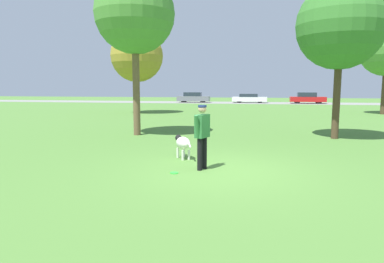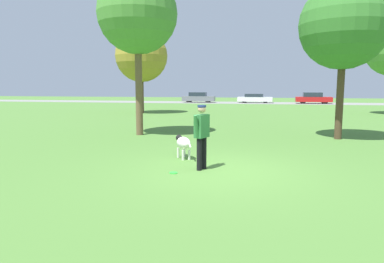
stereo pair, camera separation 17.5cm
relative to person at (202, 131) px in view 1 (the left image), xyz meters
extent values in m
plane|color=#4C7A33|center=(0.45, -0.11, -0.99)|extent=(120.00, 120.00, 0.00)
cube|color=gray|center=(0.45, 37.48, -0.98)|extent=(120.00, 6.00, 0.01)
cylinder|color=black|center=(0.04, 0.11, -0.57)|extent=(0.17, 0.17, 0.83)
cylinder|color=black|center=(-0.04, -0.11, -0.57)|extent=(0.17, 0.17, 0.83)
cube|color=#2D7038|center=(0.00, 0.00, 0.14)|extent=(0.36, 0.48, 0.59)
cylinder|color=#2D7038|center=(0.09, 0.22, 0.14)|extent=(0.16, 0.23, 0.60)
cylinder|color=#2D7038|center=(-0.09, -0.22, 0.14)|extent=(0.16, 0.23, 0.60)
sphere|color=tan|center=(0.00, 0.00, 0.57)|extent=(0.27, 0.27, 0.21)
cylinder|color=navy|center=(0.00, 0.00, 0.65)|extent=(0.28, 0.28, 0.06)
ellipsoid|color=silver|center=(-0.76, 1.20, -0.51)|extent=(0.67, 0.76, 0.35)
ellipsoid|color=black|center=(-0.86, 1.35, -0.58)|extent=(0.31, 0.30, 0.19)
sphere|color=black|center=(-0.98, 1.53, -0.42)|extent=(0.27, 0.27, 0.20)
cylinder|color=silver|center=(-0.95, 1.32, -0.84)|extent=(0.10, 0.10, 0.30)
cylinder|color=silver|center=(-0.79, 1.42, -0.84)|extent=(0.10, 0.10, 0.30)
cylinder|color=silver|center=(-0.72, 0.97, -0.84)|extent=(0.10, 0.10, 0.30)
cylinder|color=silver|center=(-0.56, 1.07, -0.84)|extent=(0.10, 0.10, 0.30)
cylinder|color=silver|center=(-0.51, 0.82, -0.46)|extent=(0.19, 0.25, 0.24)
cylinder|color=#33D838|center=(-0.61, -0.53, -0.98)|extent=(0.21, 0.21, 0.02)
torus|color=#33D838|center=(-0.61, -0.53, -0.98)|extent=(0.21, 0.21, 0.02)
cylinder|color=brown|center=(-8.11, 17.86, 0.52)|extent=(0.26, 0.26, 3.01)
sphere|color=olive|center=(-8.11, 17.86, 3.58)|extent=(4.15, 4.15, 4.15)
cylinder|color=#4C3826|center=(4.53, 6.25, 0.63)|extent=(0.29, 0.29, 3.22)
sphere|color=#38752D|center=(4.53, 6.25, 3.54)|extent=(3.46, 3.46, 3.46)
cylinder|color=brown|center=(-3.83, 5.77, 0.98)|extent=(0.30, 0.30, 3.93)
sphere|color=#4C8938|center=(-3.83, 5.77, 4.22)|extent=(3.41, 3.41, 3.41)
cube|color=slate|center=(-7.16, 37.57, -0.46)|extent=(4.40, 1.70, 0.65)
cube|color=#232D38|center=(-7.30, 37.57, 0.13)|extent=(2.29, 1.45, 0.52)
cylinder|color=black|center=(-5.85, 38.29, -0.69)|extent=(0.59, 0.20, 0.59)
cylinder|color=black|center=(-5.84, 36.86, -0.69)|extent=(0.59, 0.20, 0.59)
cylinder|color=black|center=(-8.48, 38.28, -0.69)|extent=(0.59, 0.20, 0.59)
cylinder|color=black|center=(-8.48, 36.85, -0.69)|extent=(0.59, 0.20, 0.59)
cube|color=white|center=(0.40, 37.83, -0.50)|extent=(4.60, 1.85, 0.57)
cube|color=#232D38|center=(0.27, 37.83, 0.00)|extent=(2.41, 1.54, 0.42)
cylinder|color=black|center=(1.79, 38.52, -0.70)|extent=(0.57, 0.22, 0.57)
cylinder|color=black|center=(1.74, 37.05, -0.70)|extent=(0.57, 0.22, 0.57)
cylinder|color=black|center=(-0.94, 38.61, -0.70)|extent=(0.57, 0.22, 0.57)
cylinder|color=black|center=(-0.99, 37.14, -0.70)|extent=(0.57, 0.22, 0.57)
cube|color=red|center=(7.71, 37.17, -0.44)|extent=(4.41, 1.88, 0.62)
cube|color=#232D38|center=(7.58, 37.17, 0.14)|extent=(2.30, 1.59, 0.56)
cylinder|color=black|center=(9.04, 37.91, -0.65)|extent=(0.67, 0.21, 0.67)
cylinder|color=black|center=(9.00, 36.37, -0.65)|extent=(0.67, 0.21, 0.67)
cylinder|color=black|center=(6.42, 37.97, -0.65)|extent=(0.67, 0.21, 0.67)
cylinder|color=black|center=(6.38, 36.42, -0.65)|extent=(0.67, 0.21, 0.67)
camera|label=1|loc=(1.35, -8.53, 1.13)|focal=32.00mm
camera|label=2|loc=(1.52, -8.50, 1.13)|focal=32.00mm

